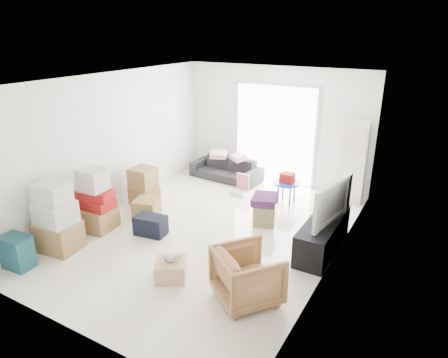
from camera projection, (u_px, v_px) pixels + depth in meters
room_shell at (207, 161)px, 6.82m from camera, size 4.98×6.48×3.18m
sliding_door at (275, 130)px, 9.27m from camera, size 2.10×0.04×2.33m
ac_tower at (355, 162)px, 8.23m from camera, size 0.45×0.30×1.75m
tv_console at (323, 234)px, 6.61m from camera, size 0.49×1.62×0.54m
television at (325, 216)px, 6.48m from camera, size 0.89×1.29×0.15m
sofa at (226, 166)px, 9.68m from camera, size 1.79×0.63×0.69m
pillow_left at (218, 149)px, 9.62m from camera, size 0.44×0.40×0.11m
pillow_right at (239, 151)px, 9.41m from camera, size 0.42×0.40×0.11m
armchair at (248, 273)px, 5.32m from camera, size 1.09×1.08×0.82m
storage_bins at (17, 252)px, 6.09m from camera, size 0.48×0.36×0.53m
box_stack_a at (57, 220)px, 6.51m from camera, size 0.71×0.61×1.18m
box_stack_b at (96, 203)px, 7.21m from camera, size 0.68×0.63×1.16m
box_stack_c at (144, 187)px, 8.26m from camera, size 0.60×0.53×0.80m
loose_box at (147, 208)px, 7.76m from camera, size 0.55×0.55×0.37m
duffel_bag at (151, 225)px, 7.12m from camera, size 0.60×0.41×0.35m
ottoman at (264, 214)px, 7.49m from camera, size 0.51×0.51×0.40m
blanket at (265, 201)px, 7.39m from camera, size 0.52×0.52×0.14m
kids_table at (287, 182)px, 8.32m from camera, size 0.53×0.53×0.66m
toy_walker at (241, 189)px, 8.87m from camera, size 0.36×0.32×0.45m
wood_crate at (171, 269)px, 5.87m from camera, size 0.60×0.60×0.29m
plush_bunny at (172, 257)px, 5.79m from camera, size 0.28×0.17×0.14m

